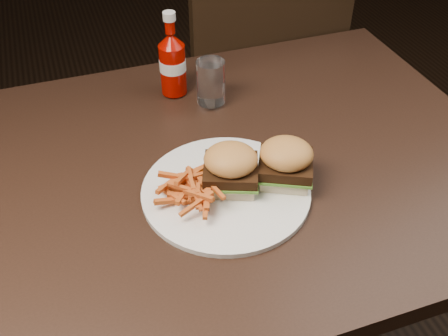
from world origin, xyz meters
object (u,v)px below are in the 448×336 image
object	(u,v)px
tumbler	(211,82)
ketchup_bottle	(173,69)
plate	(226,191)
chair_far	(241,101)
dining_table	(194,175)

from	to	relation	value
tumbler	ketchup_bottle	bearing A→B (deg)	132.79
plate	tumbler	world-z (taller)	tumbler
chair_far	ketchup_bottle	xyz separation A→B (m)	(-0.30, -0.37, 0.38)
tumbler	chair_far	bearing A→B (deg)	61.28
tumbler	dining_table	bearing A→B (deg)	-116.93
chair_far	ketchup_bottle	bearing A→B (deg)	49.67
chair_far	tumbler	world-z (taller)	tumbler
plate	ketchup_bottle	world-z (taller)	ketchup_bottle
dining_table	chair_far	world-z (taller)	dining_table
chair_far	plate	bearing A→B (deg)	66.00
dining_table	ketchup_bottle	size ratio (longest dim) A/B	10.70
dining_table	chair_far	bearing A→B (deg)	61.81
tumbler	plate	bearing A→B (deg)	-102.88
chair_far	plate	world-z (taller)	plate
chair_far	ketchup_bottle	size ratio (longest dim) A/B	4.10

